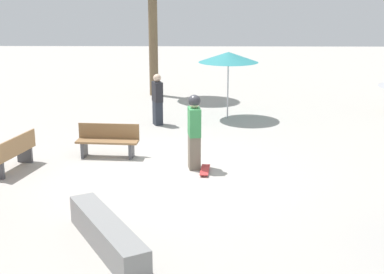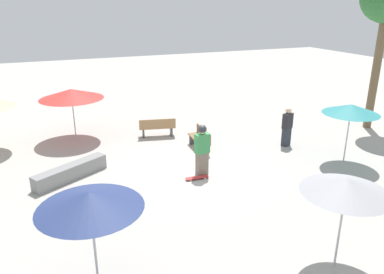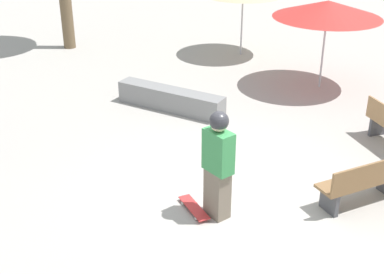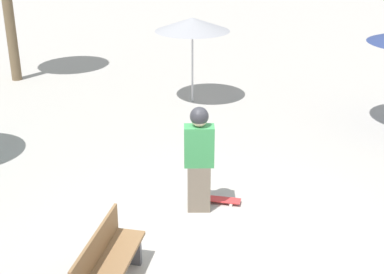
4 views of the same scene
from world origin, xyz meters
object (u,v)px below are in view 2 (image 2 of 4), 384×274
Objects in this scene: shade_umbrella_red at (71,94)px; shade_umbrella_grey at (347,186)px; skateboard at (197,177)px; bystander_watching at (287,127)px; bench_near at (200,139)px; skater_main at (202,148)px; shade_umbrella_navy at (90,200)px; shade_umbrella_teal at (351,109)px; bench_far at (157,128)px; concrete_ledge at (71,172)px.

shade_umbrella_red reaches higher than shade_umbrella_grey.
skateboard is 0.49× the size of bystander_watching.
skateboard is at bearing 158.22° from bench_near.
shade_umbrella_red reaches higher than skater_main.
skater_main is at bearing 45.37° from shade_umbrella_navy.
skateboard is at bearing 171.85° from shade_umbrella_teal.
skater_main is 1.10× the size of bench_far.
shade_umbrella_grey is (4.44, -11.02, 0.02)m from shade_umbrella_red.
skateboard is 6.04m from shade_umbrella_teal.
shade_umbrella_teal reaches higher than concrete_ledge.
bench_near is 5.76m from shade_umbrella_teal.
shade_umbrella_teal reaches higher than bench_near.
concrete_ledge is at bearing -18.46° from skateboard.
shade_umbrella_navy is (-4.26, -4.31, 1.18)m from skater_main.
concrete_ledge is at bearing 165.50° from shade_umbrella_teal.
shade_umbrella_grey is 7.76m from bystander_watching.
skateboard is 6.91m from shade_umbrella_red.
bystander_watching is at bearing 32.63° from shade_umbrella_navy.
bench_near is 5.80m from shade_umbrella_red.
bench_far is 10.08m from shade_umbrella_grey.
concrete_ledge is at bearing 157.23° from bystander_watching.
shade_umbrella_grey reaches higher than bench_near.
bystander_watching is at bearing 112.54° from shade_umbrella_teal.
bench_far is at bearing -86.37° from skateboard.
shade_umbrella_red reaches higher than bench_far.
shade_umbrella_grey is at bearing -13.69° from shade_umbrella_navy.
skater_main reaches higher than bench_far.
skater_main is 2.24× the size of skateboard.
skater_main is 1.12× the size of bench_near.
shade_umbrella_navy reaches higher than shade_umbrella_red.
skateboard is 6.04m from shade_umbrella_navy.
shade_umbrella_teal is at bearing 176.38° from skateboard.
skateboard is at bearing 101.86° from shade_umbrella_grey.
concrete_ledge is 1.55× the size of bench_far.
shade_umbrella_teal is at bearing -36.10° from shade_umbrella_red.
shade_umbrella_red is at bearing 174.50° from bench_far.
shade_umbrella_teal reaches higher than skater_main.
skateboard is 0.36× the size of shade_umbrella_teal.
shade_umbrella_navy is at bearing -93.73° from shade_umbrella_red.
bench_near is 0.73× the size of shade_umbrella_teal.
shade_umbrella_navy is at bearing -168.92° from bystander_watching.
bench_far is 5.59m from bystander_watching.
shade_umbrella_teal is at bearing 160.57° from skater_main.
shade_umbrella_red is at bearing -64.70° from skater_main.
shade_umbrella_teal reaches higher than skateboard.
bench_near is at bearing 141.99° from bystander_watching.
skater_main is 6.17m from shade_umbrella_navy.
concrete_ledge is 1.10× the size of shade_umbrella_navy.
bench_far is 3.92m from shade_umbrella_red.
skater_main is 1.00m from skateboard.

